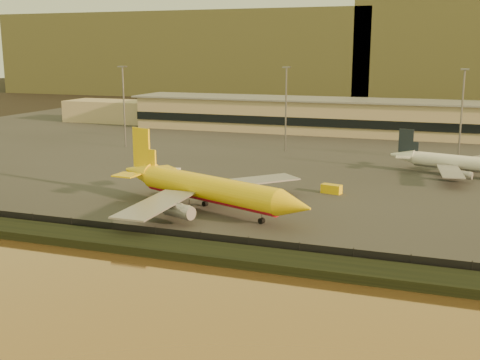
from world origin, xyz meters
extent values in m
plane|color=black|center=(0.00, 0.00, 0.00)|extent=(900.00, 900.00, 0.00)
cube|color=black|center=(0.00, -17.00, 0.70)|extent=(320.00, 7.00, 1.40)
cube|color=#2D2D2D|center=(0.00, 95.00, 0.10)|extent=(320.00, 220.00, 0.20)
cube|color=black|center=(0.00, -13.00, 1.30)|extent=(300.00, 0.05, 2.20)
cube|color=tan|center=(0.00, 125.00, 6.20)|extent=(160.00, 22.00, 12.00)
cube|color=black|center=(0.00, 113.80, 5.20)|extent=(160.00, 0.60, 3.00)
cube|color=gray|center=(0.00, 125.00, 12.50)|extent=(164.00, 24.00, 0.60)
cube|color=tan|center=(-95.00, 129.00, 4.70)|extent=(50.00, 18.00, 9.00)
cylinder|color=slate|center=(-60.00, 70.00, 12.70)|extent=(0.50, 0.50, 25.00)
cube|color=slate|center=(-60.00, 70.00, 25.40)|extent=(2.20, 2.20, 0.40)
cylinder|color=slate|center=(-10.00, 80.00, 12.70)|extent=(0.50, 0.50, 25.00)
cube|color=slate|center=(-10.00, 80.00, 25.40)|extent=(2.20, 2.20, 0.40)
cylinder|color=slate|center=(40.00, 78.00, 12.70)|extent=(0.50, 0.50, 25.00)
cube|color=slate|center=(40.00, 78.00, 25.40)|extent=(2.20, 2.20, 0.40)
cube|color=brown|center=(-140.00, 340.00, 27.50)|extent=(260.00, 160.00, 55.00)
cylinder|color=yellow|center=(-4.53, 6.64, 4.76)|extent=(32.69, 16.64, 4.80)
cylinder|color=red|center=(-4.53, 6.64, 3.92)|extent=(31.44, 15.32, 3.75)
cone|color=yellow|center=(13.94, -0.63, 4.76)|extent=(7.77, 6.83, 4.80)
cone|color=yellow|center=(-23.86, 14.25, 5.12)|extent=(9.49, 7.51, 4.80)
cube|color=yellow|center=(-23.00, 13.91, 10.40)|extent=(4.87, 2.22, 8.40)
cube|color=yellow|center=(-20.39, 18.04, 5.48)|extent=(6.46, 6.46, 0.29)
cube|color=yellow|center=(-23.90, 9.10, 5.48)|extent=(4.88, 4.83, 0.29)
cube|color=gray|center=(-0.71, 18.88, 3.92)|extent=(18.98, 19.52, 0.29)
cylinder|color=gray|center=(0.30, 15.13, 2.60)|extent=(6.12, 4.49, 2.64)
cube|color=gray|center=(-10.07, -4.92, 3.92)|extent=(6.65, 20.83, 0.29)
cylinder|color=gray|center=(-6.78, -2.87, 2.60)|extent=(6.12, 4.49, 2.64)
cylinder|color=black|center=(7.28, 1.99, 0.73)|extent=(1.29, 1.17, 1.06)
cylinder|color=slate|center=(7.28, 1.99, 1.28)|extent=(0.18, 0.18, 2.16)
cylinder|color=black|center=(-8.54, 5.90, 0.73)|extent=(1.29, 1.17, 1.06)
cylinder|color=slate|center=(-8.54, 5.90, 1.28)|extent=(0.18, 0.18, 2.16)
cylinder|color=black|center=(-6.96, 9.92, 0.73)|extent=(1.29, 1.17, 1.06)
cylinder|color=slate|center=(-6.96, 9.92, 1.28)|extent=(0.18, 0.18, 2.16)
cylinder|color=white|center=(41.52, 57.87, 3.52)|extent=(25.20, 10.00, 3.50)
cylinder|color=gray|center=(41.52, 57.87, 2.91)|extent=(24.33, 9.07, 2.73)
cone|color=white|center=(26.34, 62.01, 3.78)|extent=(6.99, 5.03, 3.50)
cube|color=#19212E|center=(27.02, 61.83, 7.63)|extent=(3.78, 1.28, 6.12)
cube|color=white|center=(28.61, 65.02, 4.05)|extent=(4.75, 4.69, 0.21)
cube|color=white|center=(26.77, 58.27, 4.05)|extent=(3.65, 3.48, 0.21)
cube|color=gray|center=(43.38, 67.33, 2.91)|extent=(13.42, 15.48, 0.21)
cylinder|color=gray|center=(44.44, 64.59, 1.95)|extent=(4.55, 2.96, 1.92)
cube|color=gray|center=(38.31, 48.78, 2.91)|extent=(6.71, 16.20, 0.21)
cylinder|color=gray|center=(40.62, 50.60, 1.95)|extent=(4.55, 2.96, 1.92)
cylinder|color=black|center=(38.58, 57.04, 0.58)|extent=(0.90, 0.79, 0.77)
cylinder|color=slate|center=(38.58, 57.04, 0.99)|extent=(0.18, 0.18, 1.57)
cylinder|color=black|center=(39.40, 60.08, 0.58)|extent=(0.90, 0.79, 0.77)
cylinder|color=slate|center=(39.40, 60.08, 0.99)|extent=(0.18, 0.18, 1.57)
cube|color=yellow|center=(14.42, 29.19, 1.17)|extent=(4.62, 2.84, 1.93)
cube|color=white|center=(-26.45, 35.28, 1.05)|extent=(4.01, 2.31, 1.70)
camera|label=1|loc=(38.40, -96.13, 30.47)|focal=45.00mm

